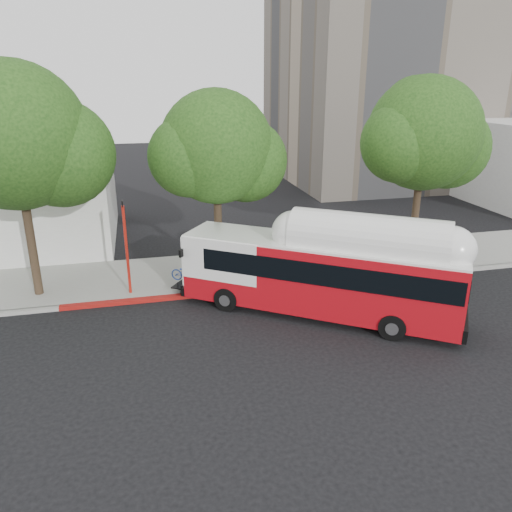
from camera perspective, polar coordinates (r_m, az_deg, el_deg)
The scene contains 9 objects.
ground at distance 18.86m, azimuth 1.87°, elevation -8.73°, with size 120.00×120.00×0.00m, color black.
sidewalk at distance 24.59m, azimuth -2.09°, elevation -1.54°, with size 60.00×5.00×0.15m, color gray.
curb_strip at distance 22.24m, azimuth -0.76°, elevation -3.90°, with size 60.00×0.30×0.15m, color gray.
red_curb_segment at distance 21.83m, azimuth -8.49°, elevation -4.58°, with size 10.00×0.32×0.16m, color maroon.
street_tree_left at distance 22.06m, azimuth -24.56°, elevation 11.80°, with size 6.67×5.80×9.74m.
street_tree_mid at distance 22.59m, azimuth -3.56°, elevation 11.85°, with size 5.75×5.00×8.62m.
street_tree_right at distance 26.02m, azimuth 19.40°, elevation 12.62°, with size 6.21×5.40×9.18m.
transit_bus at distance 19.77m, azimuth 7.40°, elevation -2.34°, with size 10.74×8.32×3.46m.
signal_pole at distance 21.76m, azimuth -14.58°, elevation 0.86°, with size 0.12×0.40×4.26m.
Camera 1 is at (-4.43, -15.99, 8.98)m, focal length 35.00 mm.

